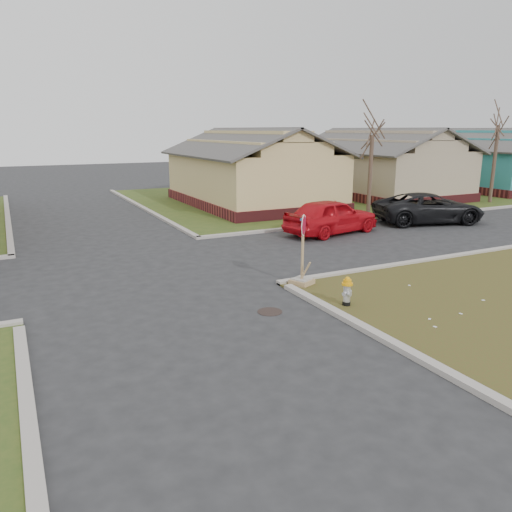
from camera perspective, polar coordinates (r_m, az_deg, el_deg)
name	(u,v)px	position (r m, az deg, el deg)	size (l,w,h in m)	color
ground	(182,320)	(12.51, -8.51, -7.20)	(120.00, 120.00, 0.00)	#252628
verge_far_right	(386,191)	(38.98, 14.63, 7.15)	(37.00, 19.00, 0.05)	#324A1A
curbs	(134,270)	(17.11, -13.79, -1.56)	(80.00, 40.00, 0.12)	#A9A198
manhole	(270,312)	(12.88, 1.59, -6.37)	(0.64, 0.64, 0.01)	black
side_house_yellow	(251,169)	(30.83, -0.54, 9.89)	(7.60, 11.60, 4.70)	maroon
side_house_tan	(380,164)	(36.35, 14.00, 10.14)	(7.60, 11.60, 4.70)	maroon
side_house_teal	(480,160)	(43.49, 24.25, 9.93)	(7.60, 11.60, 4.70)	maroon
tree_mid_right	(370,176)	(27.69, 12.91, 8.95)	(0.22, 0.22, 4.20)	#49332A
tree_far_right	(494,164)	(35.05, 25.56, 9.44)	(0.22, 0.22, 4.76)	#49332A
fire_hydrant	(347,290)	(13.29, 10.36, -3.79)	(0.29, 0.29, 0.78)	black
stop_sign	(302,269)	(14.90, 5.30, -1.52)	(0.60, 0.59, 2.12)	#A07F57
red_sedan	(331,216)	(22.56, 8.61, 4.53)	(1.87, 4.65, 1.58)	red
dark_pickup	(429,208)	(26.38, 19.16, 5.20)	(2.48, 5.38, 1.49)	black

